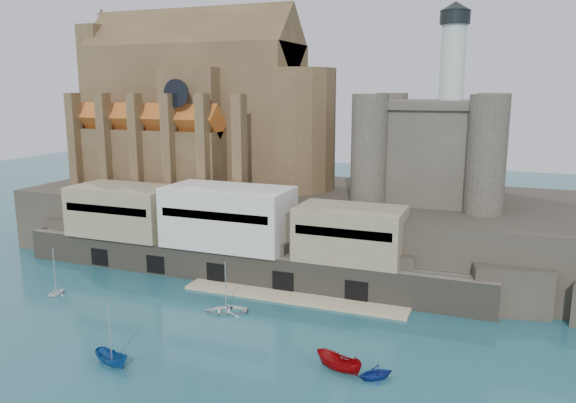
% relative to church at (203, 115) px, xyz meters
% --- Properties ---
extents(ground, '(300.00, 300.00, 0.00)m').
position_rel_church_xyz_m(ground, '(24.13, -41.85, -22.13)').
color(ground, '#1A4C57').
rests_on(ground, ground).
extents(promontory, '(100.00, 36.00, 10.00)m').
position_rel_church_xyz_m(promontory, '(23.94, -2.48, -17.20)').
color(promontory, '#2B2620').
rests_on(promontory, ground).
extents(quay, '(70.00, 12.00, 13.05)m').
position_rel_church_xyz_m(quay, '(13.94, -18.78, -16.06)').
color(quay, '#5D584A').
rests_on(quay, ground).
extents(church, '(47.00, 25.93, 30.51)m').
position_rel_church_xyz_m(church, '(0.00, 0.00, 0.00)').
color(church, brown).
rests_on(church, promontory).
extents(castle_keep, '(21.20, 21.20, 29.30)m').
position_rel_church_xyz_m(castle_keep, '(40.21, -0.78, -3.81)').
color(castle_keep, '#454036').
rests_on(castle_keep, promontory).
extents(boat_2, '(2.11, 2.08, 4.47)m').
position_rel_church_xyz_m(boat_2, '(15.65, -46.82, -22.13)').
color(boat_2, navy).
rests_on(boat_2, ground).
extents(boat_4, '(2.55, 1.63, 2.86)m').
position_rel_church_xyz_m(boat_4, '(-3.44, -33.97, -22.13)').
color(boat_4, white).
rests_on(boat_4, ground).
extents(boat_5, '(2.31, 2.27, 4.95)m').
position_rel_church_xyz_m(boat_5, '(36.87, -39.80, -22.13)').
color(boat_5, '#8E0508').
rests_on(boat_5, ground).
extents(boat_6, '(2.42, 3.85, 5.21)m').
position_rel_church_xyz_m(boat_6, '(20.10, -30.97, -22.13)').
color(boat_6, white).
rests_on(boat_6, ground).
extents(boat_7, '(3.30, 3.47, 3.46)m').
position_rel_church_xyz_m(boat_7, '(40.57, -40.16, -22.13)').
color(boat_7, navy).
rests_on(boat_7, ground).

